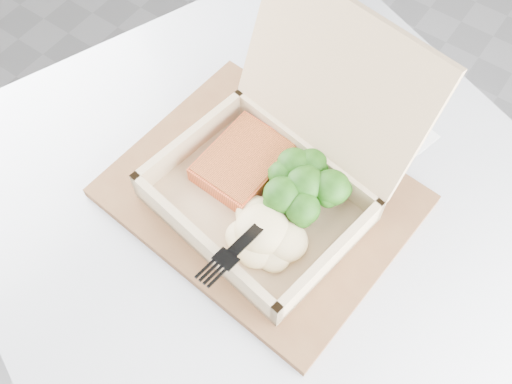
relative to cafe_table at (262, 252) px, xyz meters
The scene contains 9 objects.
floor 0.66m from the cafe_table, behind, with size 4.00×4.00×0.00m, color #9C9CA2.
cafe_table is the anchor object (origin of this frame).
serving_tray 0.19m from the cafe_table, 84.85° to the right, with size 0.35×0.28×0.02m, color brown.
takeout_container 0.25m from the cafe_table, 51.52° to the left, with size 0.27×0.28×0.22m.
salmon_fillet 0.22m from the cafe_table, 168.03° to the left, with size 0.09×0.11×0.02m, color #F25E2F.
broccoli_pile 0.23m from the cafe_table, 17.93° to the left, with size 0.11×0.11×0.04m, color #266917, non-canonical shape.
mashed_potatoes 0.23m from the cafe_table, 56.40° to the right, with size 0.10×0.09×0.04m, color beige.
plastic_fork 0.24m from the cafe_table, 39.18° to the right, with size 0.03×0.17×0.03m.
receipt 0.26m from the cafe_table, 59.84° to the left, with size 0.07×0.13×0.00m, color silver.
Camera 1 is at (0.60, -0.30, 1.33)m, focal length 40.00 mm.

